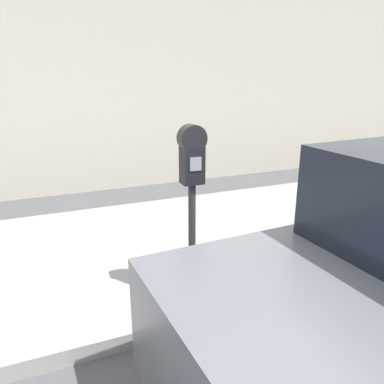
# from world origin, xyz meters

# --- Properties ---
(sidewalk) EXTENTS (24.00, 2.80, 0.14)m
(sidewalk) POSITION_xyz_m (0.00, 2.20, 0.07)
(sidewalk) COLOR #9E9B96
(sidewalk) RESTS_ON ground_plane
(parking_meter) EXTENTS (0.20, 0.14, 1.45)m
(parking_meter) POSITION_xyz_m (-0.40, 1.03, 1.19)
(parking_meter) COLOR #2D2D30
(parking_meter) RESTS_ON sidewalk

